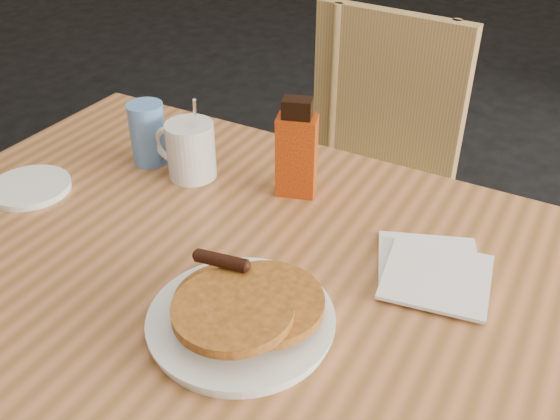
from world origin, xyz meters
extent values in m
cube|color=#AD693D|center=(-0.02, -0.03, 0.73)|extent=(1.27, 0.88, 0.04)
cube|color=tan|center=(-0.02, -0.03, 0.71)|extent=(1.31, 0.92, 0.02)
cylinder|color=tan|center=(0.52, 0.29, 0.35)|extent=(0.04, 0.04, 0.71)
cube|color=tan|center=(-0.04, 0.60, 0.45)|extent=(0.46, 0.46, 0.04)
cube|color=tan|center=(-0.04, 0.78, 0.69)|extent=(0.42, 0.09, 0.46)
cylinder|color=tan|center=(-0.21, 0.43, 0.21)|extent=(0.04, 0.04, 0.43)
cylinder|color=tan|center=(0.13, 0.76, 0.21)|extent=(0.04, 0.04, 0.43)
cylinder|color=white|center=(0.06, -0.16, 0.76)|extent=(0.25, 0.25, 0.02)
cylinder|color=white|center=(0.06, -0.16, 0.77)|extent=(0.26, 0.26, 0.01)
cylinder|color=#AB6223|center=(0.04, -0.15, 0.78)|extent=(0.16, 0.16, 0.01)
cylinder|color=#AB6223|center=(0.09, -0.14, 0.79)|extent=(0.16, 0.16, 0.01)
cylinder|color=#AB6223|center=(0.06, -0.19, 0.81)|extent=(0.16, 0.16, 0.01)
cylinder|color=black|center=(0.01, -0.12, 0.82)|extent=(0.08, 0.03, 0.02)
cylinder|color=white|center=(-0.22, 0.15, 0.80)|extent=(0.09, 0.09, 0.11)
torus|color=white|center=(-0.27, 0.15, 0.80)|extent=(0.07, 0.01, 0.07)
cylinder|color=black|center=(-0.22, 0.15, 0.85)|extent=(0.08, 0.08, 0.01)
cylinder|color=silver|center=(-0.21, 0.15, 0.84)|extent=(0.04, 0.05, 0.16)
cube|color=maroon|center=(-0.02, 0.19, 0.83)|extent=(0.08, 0.06, 0.15)
cube|color=black|center=(-0.02, 0.19, 0.92)|extent=(0.06, 0.05, 0.03)
cube|color=silver|center=(0.25, 0.08, 0.75)|extent=(0.20, 0.20, 0.01)
cube|color=silver|center=(0.27, 0.06, 0.76)|extent=(0.17, 0.17, 0.01)
cylinder|color=#5584C8|center=(-0.33, 0.16, 0.81)|extent=(0.09, 0.09, 0.12)
cylinder|color=white|center=(-0.46, -0.02, 0.76)|extent=(0.17, 0.17, 0.01)
camera|label=1|loc=(0.38, -0.69, 1.36)|focal=40.00mm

